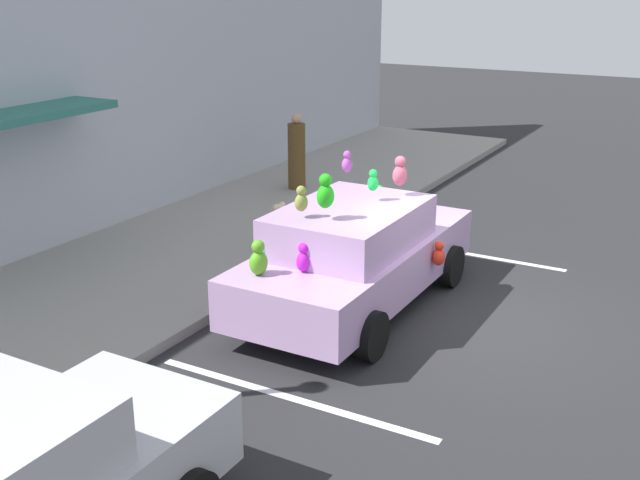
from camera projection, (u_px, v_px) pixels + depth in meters
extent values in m
plane|color=#262628|center=(464.00, 320.00, 10.80)|extent=(60.00, 60.00, 0.00)
cube|color=gray|center=(181.00, 255.00, 13.10)|extent=(24.00, 4.00, 0.15)
cube|color=#B2B7C1|center=(70.00, 59.00, 13.09)|extent=(24.00, 0.30, 6.40)
cube|color=#2D7266|center=(4.00, 117.00, 11.48)|extent=(3.60, 1.10, 0.12)
cube|color=silver|center=(460.00, 252.00, 13.42)|extent=(0.12, 3.60, 0.01)
cube|color=silver|center=(291.00, 398.00, 8.79)|extent=(0.12, 3.60, 0.01)
cube|color=#BA94C5|center=(357.00, 264.00, 11.07)|extent=(4.51, 1.82, 0.68)
cube|color=#BA94C5|center=(350.00, 226.00, 10.68)|extent=(2.34, 1.61, 0.56)
cylinder|color=black|center=(345.00, 247.00, 12.75)|extent=(0.64, 0.22, 0.64)
cylinder|color=black|center=(451.00, 266.00, 11.90)|extent=(0.64, 0.22, 0.64)
cylinder|color=black|center=(249.00, 306.00, 10.44)|extent=(0.64, 0.22, 0.64)
cylinder|color=black|center=(371.00, 335.00, 9.59)|extent=(0.64, 0.22, 0.64)
ellipsoid|color=#4ABCA6|center=(269.00, 248.00, 10.17)|extent=(0.29, 0.23, 0.34)
sphere|color=#4ABCA6|center=(268.00, 231.00, 10.09)|extent=(0.18, 0.18, 0.18)
ellipsoid|color=#A94DAF|center=(347.00, 165.00, 11.75)|extent=(0.19, 0.16, 0.23)
sphere|color=#A94DAF|center=(347.00, 155.00, 11.70)|extent=(0.12, 0.12, 0.12)
ellipsoid|color=#B64F66|center=(400.00, 175.00, 11.07)|extent=(0.25, 0.20, 0.29)
sphere|color=#B64F66|center=(400.00, 161.00, 11.01)|extent=(0.16, 0.16, 0.16)
ellipsoid|color=#1DD347|center=(373.00, 184.00, 10.81)|extent=(0.18, 0.15, 0.21)
sphere|color=#1DD347|center=(373.00, 173.00, 10.77)|extent=(0.11, 0.11, 0.11)
ellipsoid|color=purple|center=(344.00, 259.00, 9.78)|extent=(0.27, 0.22, 0.32)
sphere|color=purple|center=(344.00, 243.00, 9.70)|extent=(0.17, 0.17, 0.17)
ellipsoid|color=teal|center=(352.00, 205.00, 12.20)|extent=(0.23, 0.19, 0.27)
sphere|color=teal|center=(352.00, 194.00, 12.14)|extent=(0.15, 0.15, 0.15)
ellipsoid|color=#CD1DD6|center=(304.00, 262.00, 9.79)|extent=(0.22, 0.18, 0.26)
sphere|color=#CD1DD6|center=(304.00, 248.00, 9.73)|extent=(0.14, 0.14, 0.14)
ellipsoid|color=olive|center=(301.00, 203.00, 10.07)|extent=(0.20, 0.16, 0.23)
sphere|color=olive|center=(301.00, 191.00, 10.02)|extent=(0.13, 0.13, 0.13)
ellipsoid|color=#50A51F|center=(259.00, 263.00, 9.68)|extent=(0.26, 0.22, 0.31)
sphere|color=#50A51F|center=(258.00, 247.00, 9.61)|extent=(0.17, 0.17, 0.17)
ellipsoid|color=green|center=(326.00, 196.00, 9.95)|extent=(0.26, 0.22, 0.31)
sphere|color=green|center=(326.00, 180.00, 9.89)|extent=(0.17, 0.17, 0.17)
ellipsoid|color=#32EBED|center=(381.00, 210.00, 12.03)|extent=(0.19, 0.15, 0.22)
sphere|color=#32EBED|center=(381.00, 201.00, 11.98)|extent=(0.12, 0.12, 0.12)
ellipsoid|color=red|center=(439.00, 257.00, 11.08)|extent=(0.21, 0.17, 0.25)
sphere|color=red|center=(439.00, 246.00, 11.03)|extent=(0.13, 0.13, 0.13)
ellipsoid|color=green|center=(379.00, 202.00, 12.30)|extent=(0.25, 0.20, 0.29)
sphere|color=green|center=(379.00, 190.00, 12.24)|extent=(0.16, 0.16, 0.16)
cylinder|color=black|center=(47.00, 449.00, 7.29)|extent=(0.64, 0.22, 0.64)
ellipsoid|color=beige|center=(279.00, 233.00, 13.12)|extent=(0.42, 0.35, 0.52)
sphere|color=beige|center=(279.00, 212.00, 13.00)|extent=(0.29, 0.29, 0.29)
sphere|color=beige|center=(276.00, 208.00, 12.88)|extent=(0.12, 0.12, 0.12)
sphere|color=beige|center=(282.00, 205.00, 13.05)|extent=(0.12, 0.12, 0.12)
cylinder|color=brown|center=(297.00, 156.00, 16.70)|extent=(0.38, 0.38, 1.41)
sphere|color=tan|center=(296.00, 119.00, 16.44)|extent=(0.21, 0.21, 0.21)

